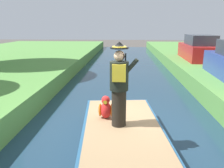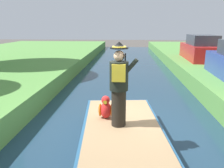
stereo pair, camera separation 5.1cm
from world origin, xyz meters
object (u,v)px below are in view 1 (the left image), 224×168
(boat, at_px, (123,143))
(person_pirate, at_px, (119,85))
(parked_car_red, at_px, (199,49))
(parrot_plush, at_px, (106,108))

(boat, relative_size, person_pirate, 2.35)
(boat, bearing_deg, parked_car_red, 64.86)
(parrot_plush, relative_size, parked_car_red, 0.14)
(person_pirate, distance_m, parrot_plush, 0.84)
(person_pirate, bearing_deg, parked_car_red, 79.38)
(boat, height_order, parked_car_red, parked_car_red)
(person_pirate, distance_m, parked_car_red, 10.61)
(person_pirate, height_order, parrot_plush, person_pirate)
(person_pirate, xyz_separation_m, parrot_plush, (-0.32, 0.37, -0.68))
(parked_car_red, bearing_deg, person_pirate, -116.20)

